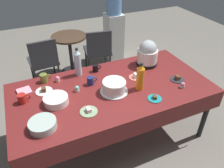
{
  "coord_description": "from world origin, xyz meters",
  "views": [
    {
      "loc": [
        -0.79,
        -1.79,
        2.17
      ],
      "look_at": [
        0.0,
        0.0,
        0.8
      ],
      "focal_mm": 35.13,
      "sensor_mm": 36.0,
      "label": 1
    }
  ],
  "objects_px": {
    "ceramic_snack_bowl": "(56,100)",
    "maroon_chair_left": "(43,59)",
    "slow_cooker": "(148,54)",
    "dessert_plate_charcoal": "(177,79)",
    "cupcake_cocoa": "(77,89)",
    "coffee_mug_black": "(96,68)",
    "potluck_table": "(112,92)",
    "coffee_mug_olive": "(44,78)",
    "dessert_plate_white": "(44,91)",
    "dessert_plate_coral": "(135,77)",
    "soda_bottle_water": "(78,63)",
    "round_cafe_table": "(70,48)",
    "cupcake_rose": "(58,79)",
    "water_cooler": "(114,30)",
    "cupcake_vanilla": "(183,85)",
    "coffee_mug_navy": "(91,81)",
    "dessert_plate_teal": "(155,98)",
    "maroon_chair_right": "(98,49)",
    "dessert_plate_sage": "(89,111)",
    "frosted_layer_cake": "(114,87)",
    "glass_salad_bowl": "(43,125)",
    "soda_bottle_orange_juice": "(140,77)",
    "coffee_mug_red": "(22,98)"
  },
  "relations": [
    {
      "from": "cupcake_vanilla",
      "to": "coffee_mug_navy",
      "type": "distance_m",
      "value": 1.02
    },
    {
      "from": "cupcake_cocoa",
      "to": "water_cooler",
      "type": "distance_m",
      "value": 2.26
    },
    {
      "from": "ceramic_snack_bowl",
      "to": "soda_bottle_orange_juice",
      "type": "xyz_separation_m",
      "value": [
        0.89,
        -0.12,
        0.11
      ]
    },
    {
      "from": "maroon_chair_right",
      "to": "coffee_mug_black",
      "type": "bearing_deg",
      "value": -111.74
    },
    {
      "from": "dessert_plate_charcoal",
      "to": "soda_bottle_water",
      "type": "xyz_separation_m",
      "value": [
        -1.01,
        0.57,
        0.15
      ]
    },
    {
      "from": "dessert_plate_sage",
      "to": "glass_salad_bowl",
      "type": "bearing_deg",
      "value": -175.46
    },
    {
      "from": "slow_cooker",
      "to": "dessert_plate_teal",
      "type": "xyz_separation_m",
      "value": [
        -0.3,
        -0.65,
        -0.14
      ]
    },
    {
      "from": "soda_bottle_water",
      "to": "round_cafe_table",
      "type": "xyz_separation_m",
      "value": [
        0.2,
        1.29,
        -0.41
      ]
    },
    {
      "from": "maroon_chair_left",
      "to": "maroon_chair_right",
      "type": "xyz_separation_m",
      "value": [
        0.93,
        0.0,
        0.0
      ]
    },
    {
      "from": "cupcake_vanilla",
      "to": "water_cooler",
      "type": "height_order",
      "value": "water_cooler"
    },
    {
      "from": "frosted_layer_cake",
      "to": "water_cooler",
      "type": "height_order",
      "value": "water_cooler"
    },
    {
      "from": "slow_cooker",
      "to": "maroon_chair_left",
      "type": "relative_size",
      "value": 0.39
    },
    {
      "from": "frosted_layer_cake",
      "to": "coffee_mug_navy",
      "type": "relative_size",
      "value": 2.6
    },
    {
      "from": "glass_salad_bowl",
      "to": "water_cooler",
      "type": "xyz_separation_m",
      "value": [
        1.7,
        2.25,
        -0.2
      ]
    },
    {
      "from": "dessert_plate_charcoal",
      "to": "dessert_plate_teal",
      "type": "bearing_deg",
      "value": -155.99
    },
    {
      "from": "coffee_mug_black",
      "to": "round_cafe_table",
      "type": "relative_size",
      "value": 0.15
    },
    {
      "from": "dessert_plate_white",
      "to": "soda_bottle_water",
      "type": "xyz_separation_m",
      "value": [
        0.44,
        0.18,
        0.15
      ]
    },
    {
      "from": "dessert_plate_coral",
      "to": "cupcake_vanilla",
      "type": "distance_m",
      "value": 0.54
    },
    {
      "from": "potluck_table",
      "to": "dessert_plate_teal",
      "type": "xyz_separation_m",
      "value": [
        0.32,
        -0.36,
        0.07
      ]
    },
    {
      "from": "cupcake_rose",
      "to": "round_cafe_table",
      "type": "distance_m",
      "value": 1.44
    },
    {
      "from": "dessert_plate_white",
      "to": "soda_bottle_water",
      "type": "bearing_deg",
      "value": 21.67
    },
    {
      "from": "slow_cooker",
      "to": "dessert_plate_charcoal",
      "type": "height_order",
      "value": "slow_cooker"
    },
    {
      "from": "dessert_plate_sage",
      "to": "soda_bottle_orange_juice",
      "type": "bearing_deg",
      "value": 12.09
    },
    {
      "from": "cupcake_cocoa",
      "to": "coffee_mug_black",
      "type": "relative_size",
      "value": 0.61
    },
    {
      "from": "cupcake_vanilla",
      "to": "maroon_chair_right",
      "type": "relative_size",
      "value": 0.08
    },
    {
      "from": "frosted_layer_cake",
      "to": "dessert_plate_sage",
      "type": "height_order",
      "value": "frosted_layer_cake"
    },
    {
      "from": "dessert_plate_white",
      "to": "dessert_plate_coral",
      "type": "bearing_deg",
      "value": -8.76
    },
    {
      "from": "soda_bottle_water",
      "to": "coffee_mug_black",
      "type": "distance_m",
      "value": 0.24
    },
    {
      "from": "ceramic_snack_bowl",
      "to": "dessert_plate_teal",
      "type": "height_order",
      "value": "ceramic_snack_bowl"
    },
    {
      "from": "cupcake_rose",
      "to": "cupcake_vanilla",
      "type": "bearing_deg",
      "value": -28.8
    },
    {
      "from": "coffee_mug_red",
      "to": "dessert_plate_coral",
      "type": "bearing_deg",
      "value": -2.71
    },
    {
      "from": "dessert_plate_coral",
      "to": "cupcake_rose",
      "type": "relative_size",
      "value": 2.33
    },
    {
      "from": "potluck_table",
      "to": "coffee_mug_olive",
      "type": "height_order",
      "value": "coffee_mug_olive"
    },
    {
      "from": "frosted_layer_cake",
      "to": "soda_bottle_water",
      "type": "height_order",
      "value": "soda_bottle_water"
    },
    {
      "from": "soda_bottle_orange_juice",
      "to": "maroon_chair_right",
      "type": "distance_m",
      "value": 1.67
    },
    {
      "from": "frosted_layer_cake",
      "to": "coffee_mug_navy",
      "type": "xyz_separation_m",
      "value": [
        -0.18,
        0.24,
        -0.02
      ]
    },
    {
      "from": "dessert_plate_sage",
      "to": "cupcake_vanilla",
      "type": "distance_m",
      "value": 1.08
    },
    {
      "from": "potluck_table",
      "to": "glass_salad_bowl",
      "type": "bearing_deg",
      "value": -159.06
    },
    {
      "from": "water_cooler",
      "to": "ceramic_snack_bowl",
      "type": "bearing_deg",
      "value": -127.74
    },
    {
      "from": "dessert_plate_sage",
      "to": "round_cafe_table",
      "type": "relative_size",
      "value": 0.24
    },
    {
      "from": "slow_cooker",
      "to": "dessert_plate_coral",
      "type": "bearing_deg",
      "value": -142.55
    },
    {
      "from": "cupcake_rose",
      "to": "water_cooler",
      "type": "height_order",
      "value": "water_cooler"
    },
    {
      "from": "soda_bottle_orange_juice",
      "to": "maroon_chair_left",
      "type": "distance_m",
      "value": 1.85
    },
    {
      "from": "dessert_plate_teal",
      "to": "coffee_mug_black",
      "type": "relative_size",
      "value": 1.33
    },
    {
      "from": "maroon_chair_right",
      "to": "water_cooler",
      "type": "xyz_separation_m",
      "value": [
        0.51,
        0.47,
        0.1
      ]
    },
    {
      "from": "frosted_layer_cake",
      "to": "dessert_plate_charcoal",
      "type": "xyz_separation_m",
      "value": [
        0.77,
        -0.09,
        -0.05
      ]
    },
    {
      "from": "cupcake_rose",
      "to": "soda_bottle_orange_juice",
      "type": "height_order",
      "value": "soda_bottle_orange_juice"
    },
    {
      "from": "dessert_plate_sage",
      "to": "soda_bottle_orange_juice",
      "type": "xyz_separation_m",
      "value": [
        0.63,
        0.14,
        0.14
      ]
    },
    {
      "from": "soda_bottle_water",
      "to": "coffee_mug_olive",
      "type": "bearing_deg",
      "value": 178.37
    },
    {
      "from": "ceramic_snack_bowl",
      "to": "maroon_chair_left",
      "type": "distance_m",
      "value": 1.52
    }
  ]
}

